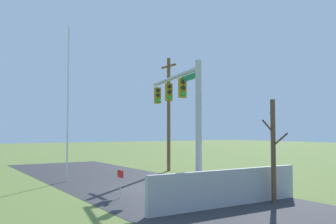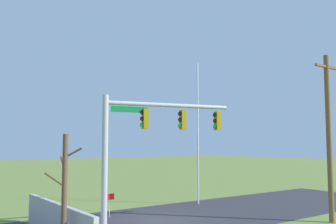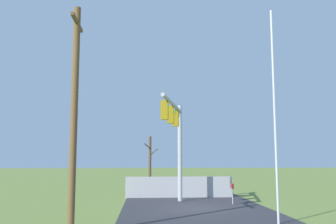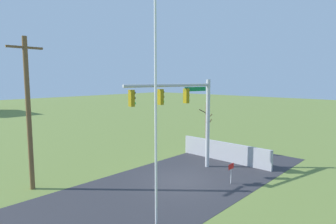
{
  "view_description": "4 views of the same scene",
  "coord_description": "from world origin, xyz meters",
  "px_view_note": "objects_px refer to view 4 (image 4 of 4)",
  "views": [
    {
      "loc": [
        16.53,
        -9.45,
        2.93
      ],
      "look_at": [
        0.3,
        0.9,
        3.95
      ],
      "focal_mm": 39.33,
      "sensor_mm": 36.0,
      "label": 1
    },
    {
      "loc": [
        11.16,
        15.89,
        3.9
      ],
      "look_at": [
        -0.01,
        0.66,
        5.51
      ],
      "focal_mm": 39.98,
      "sensor_mm": 36.0,
      "label": 2
    },
    {
      "loc": [
        -20.33,
        2.77,
        2.75
      ],
      "look_at": [
        0.47,
        1.48,
        5.35
      ],
      "focal_mm": 39.24,
      "sensor_mm": 36.0,
      "label": 3
    },
    {
      "loc": [
        -13.06,
        -10.89,
        6.23
      ],
      "look_at": [
        0.35,
        1.45,
        4.09
      ],
      "focal_mm": 30.91,
      "sensor_mm": 36.0,
      "label": 4
    }
  ],
  "objects_px": {
    "flagpole": "(156,118)",
    "open_sign": "(231,169)",
    "signal_mast": "(185,107)",
    "bare_tree": "(206,128)",
    "utility_pole": "(28,112)"
  },
  "relations": [
    {
      "from": "flagpole",
      "to": "open_sign",
      "type": "distance_m",
      "value": 7.59
    },
    {
      "from": "signal_mast",
      "to": "bare_tree",
      "type": "xyz_separation_m",
      "value": [
        4.51,
        1.47,
        -2.18
      ]
    },
    {
      "from": "signal_mast",
      "to": "open_sign",
      "type": "bearing_deg",
      "value": -87.81
    },
    {
      "from": "signal_mast",
      "to": "bare_tree",
      "type": "distance_m",
      "value": 5.22
    },
    {
      "from": "signal_mast",
      "to": "flagpole",
      "type": "bearing_deg",
      "value": -149.95
    },
    {
      "from": "utility_pole",
      "to": "bare_tree",
      "type": "xyz_separation_m",
      "value": [
        12.68,
        -2.98,
        -2.21
      ]
    },
    {
      "from": "bare_tree",
      "to": "open_sign",
      "type": "relative_size",
      "value": 3.5
    },
    {
      "from": "flagpole",
      "to": "bare_tree",
      "type": "xyz_separation_m",
      "value": [
        10.99,
        5.21,
        -2.44
      ]
    },
    {
      "from": "utility_pole",
      "to": "open_sign",
      "type": "bearing_deg",
      "value": -43.4
    },
    {
      "from": "signal_mast",
      "to": "utility_pole",
      "type": "xyz_separation_m",
      "value": [
        -8.17,
        4.44,
        0.02
      ]
    },
    {
      "from": "signal_mast",
      "to": "bare_tree",
      "type": "bearing_deg",
      "value": 18.0
    },
    {
      "from": "flagpole",
      "to": "signal_mast",
      "type": "bearing_deg",
      "value": 30.05
    },
    {
      "from": "flagpole",
      "to": "bare_tree",
      "type": "relative_size",
      "value": 2.17
    },
    {
      "from": "bare_tree",
      "to": "utility_pole",
      "type": "bearing_deg",
      "value": 166.79
    },
    {
      "from": "flagpole",
      "to": "open_sign",
      "type": "xyz_separation_m",
      "value": [
        6.6,
        0.34,
        -3.73
      ]
    }
  ]
}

